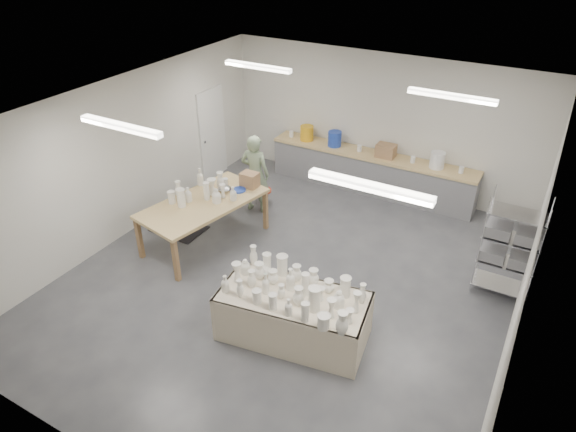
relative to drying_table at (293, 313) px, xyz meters
The scene contains 9 objects.
room 2.21m from the drying_table, 123.10° to the left, with size 8.00×8.02×3.00m.
back_counter 4.90m from the drying_table, 98.43° to the left, with size 4.60×0.60×1.24m.
wire_shelf 3.61m from the drying_table, 45.87° to the left, with size 0.88×0.48×1.80m.
drying_table is the anchor object (origin of this frame).
work_table 3.06m from the drying_table, 150.00° to the left, with size 1.62×2.53×1.26m.
rug 3.73m from the drying_table, 156.49° to the left, with size 1.00×0.70×0.02m, color black.
cat 3.70m from the drying_table, 156.56° to the left, with size 0.48×0.36×0.20m.
potter 3.84m from the drying_table, 130.54° to the left, with size 0.61×0.40×1.67m, color gray.
red_stool 4.03m from the drying_table, 128.04° to the left, with size 0.48×0.48×0.35m.
Camera 1 is at (3.40, -6.14, 5.48)m, focal length 32.00 mm.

